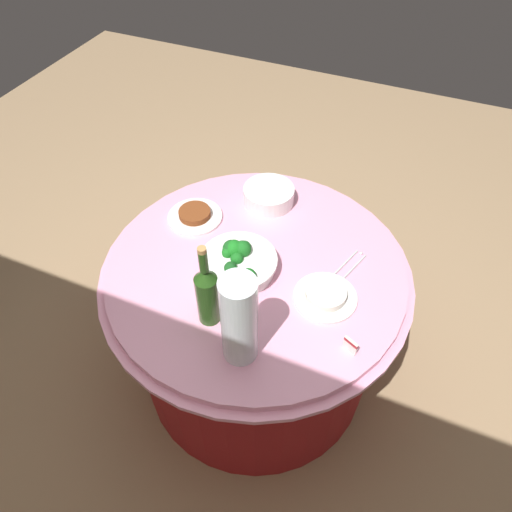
% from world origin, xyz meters
% --- Properties ---
extents(ground_plane, '(6.00, 6.00, 0.00)m').
position_xyz_m(ground_plane, '(0.00, 0.00, 0.00)').
color(ground_plane, '#9E7F5B').
extents(buffet_table, '(1.16, 1.16, 0.74)m').
position_xyz_m(buffet_table, '(0.00, 0.00, 0.38)').
color(buffet_table, maroon).
rests_on(buffet_table, ground_plane).
extents(broccoli_bowl, '(0.28, 0.28, 0.11)m').
position_xyz_m(broccoli_bowl, '(0.05, 0.05, 0.78)').
color(broccoli_bowl, white).
rests_on(broccoli_bowl, buffet_table).
extents(plate_stack, '(0.21, 0.21, 0.07)m').
position_xyz_m(plate_stack, '(0.09, -0.35, 0.78)').
color(plate_stack, white).
rests_on(plate_stack, buffet_table).
extents(wine_bottle, '(0.07, 0.07, 0.34)m').
position_xyz_m(wine_bottle, '(0.05, 0.27, 0.87)').
color(wine_bottle, '#214615').
rests_on(wine_bottle, buffet_table).
extents(decorative_fruit_vase, '(0.11, 0.11, 0.34)m').
position_xyz_m(decorative_fruit_vase, '(-0.10, 0.35, 0.89)').
color(decorative_fruit_vase, silver).
rests_on(decorative_fruit_vase, buffet_table).
extents(serving_tongs, '(0.09, 0.17, 0.01)m').
position_xyz_m(serving_tongs, '(-0.32, -0.14, 0.74)').
color(serving_tongs, silver).
rests_on(serving_tongs, buffet_table).
extents(food_plate_stir_fry, '(0.22, 0.22, 0.04)m').
position_xyz_m(food_plate_stir_fry, '(0.33, -0.14, 0.75)').
color(food_plate_stir_fry, white).
rests_on(food_plate_stir_fry, buffet_table).
extents(food_plate_rice, '(0.22, 0.22, 0.04)m').
position_xyz_m(food_plate_rice, '(-0.28, 0.05, 0.76)').
color(food_plate_rice, white).
rests_on(food_plate_rice, buffet_table).
extents(label_placard_front, '(0.05, 0.03, 0.05)m').
position_xyz_m(label_placard_front, '(-0.41, 0.22, 0.77)').
color(label_placard_front, white).
rests_on(label_placard_front, buffet_table).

